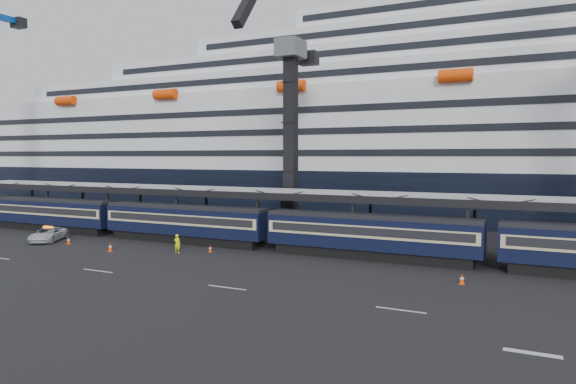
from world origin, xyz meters
name	(u,v)px	position (x,y,z in m)	size (l,w,h in m)	color
ground	(446,297)	(0.00, 0.00, 0.00)	(260.00, 260.00, 0.00)	black
train	(408,236)	(-4.65, 10.00, 2.20)	(133.05, 3.00, 4.05)	black
canopy	(472,199)	(0.00, 14.00, 5.25)	(130.00, 6.25, 5.53)	#9899A0
cruise_ship	(489,133)	(-1.08, 45.99, 12.34)	(214.09, 28.84, 34.00)	black
crane_dark_near	(289,130)	(-20.00, 18.59, 11.93)	(4.50, 17.75, 35.08)	#515459
pickup_truck	(48,234)	(-41.57, 4.22, 0.73)	(2.43, 5.27, 1.46)	silver
worker	(177,244)	(-24.97, 4.71, 0.89)	(0.65, 0.43, 1.78)	#EFFE0D
traffic_cone_a	(69,240)	(-38.23, 3.94, 0.39)	(0.39, 0.39, 0.79)	#F74207
traffic_cone_b	(110,247)	(-31.26, 2.67, 0.43)	(0.44, 0.44, 0.87)	#F74207
traffic_cone_c	(210,248)	(-22.54, 6.54, 0.34)	(0.34, 0.34, 0.69)	#F74207
traffic_cone_d	(462,279)	(0.47, 3.99, 0.39)	(0.40, 0.40, 0.79)	#F74207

